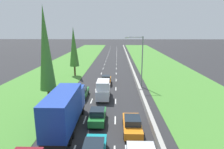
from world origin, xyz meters
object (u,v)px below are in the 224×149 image
(poplar_tree_second, at_px, (45,49))
(orange_sedan_right_lane, at_px, (132,125))
(white_van_centre_lane, at_px, (103,90))
(orange_hatchback_centre_lane, at_px, (106,80))
(green_hatchback_centre_lane, at_px, (98,116))
(poplar_tree_third, at_px, (74,47))
(green_sedan_left_lane, at_px, (81,92))
(blue_box_truck_left_lane, at_px, (65,109))
(street_light_mast, at_px, (140,58))

(poplar_tree_second, bearing_deg, orange_sedan_right_lane, -33.17)
(white_van_centre_lane, xyz_separation_m, orange_hatchback_centre_lane, (0.02, 7.82, -0.56))
(green_hatchback_centre_lane, height_order, orange_hatchback_centre_lane, same)
(green_hatchback_centre_lane, relative_size, poplar_tree_third, 0.37)
(green_hatchback_centre_lane, height_order, orange_sedan_right_lane, green_hatchback_centre_lane)
(white_van_centre_lane, relative_size, poplar_tree_second, 0.37)
(green_hatchback_centre_lane, distance_m, poplar_tree_second, 11.19)
(green_sedan_left_lane, relative_size, poplar_tree_second, 0.34)
(blue_box_truck_left_lane, relative_size, white_van_centre_lane, 1.92)
(street_light_mast, bearing_deg, orange_sedan_right_lane, -99.01)
(orange_sedan_right_lane, relative_size, orange_hatchback_centre_lane, 1.15)
(poplar_tree_second, height_order, street_light_mast, poplar_tree_second)
(green_sedan_left_lane, bearing_deg, white_van_centre_lane, -6.22)
(green_sedan_left_lane, xyz_separation_m, orange_sedan_right_lane, (6.96, -10.05, 0.00))
(orange_sedan_right_lane, xyz_separation_m, poplar_tree_second, (-10.84, 7.08, 6.86))
(orange_hatchback_centre_lane, bearing_deg, white_van_centre_lane, -90.11)
(orange_sedan_right_lane, relative_size, street_light_mast, 0.50)
(orange_hatchback_centre_lane, height_order, poplar_tree_third, poplar_tree_third)
(green_sedan_left_lane, bearing_deg, green_hatchback_centre_lane, -68.03)
(orange_sedan_right_lane, bearing_deg, green_hatchback_centre_lane, 152.83)
(orange_sedan_right_lane, height_order, poplar_tree_second, poplar_tree_second)
(poplar_tree_third, bearing_deg, street_light_mast, -31.87)
(orange_sedan_right_lane, bearing_deg, poplar_tree_second, 146.83)
(blue_box_truck_left_lane, relative_size, street_light_mast, 1.04)
(white_van_centre_lane, relative_size, green_sedan_left_lane, 1.09)
(green_sedan_left_lane, bearing_deg, poplar_tree_third, 105.82)
(green_sedan_left_lane, distance_m, orange_sedan_right_lane, 12.22)
(orange_hatchback_centre_lane, height_order, street_light_mast, street_light_mast)
(green_sedan_left_lane, bearing_deg, orange_sedan_right_lane, -55.29)
(blue_box_truck_left_lane, height_order, street_light_mast, street_light_mast)
(green_sedan_left_lane, height_order, orange_hatchback_centre_lane, orange_hatchback_centre_lane)
(blue_box_truck_left_lane, bearing_deg, orange_sedan_right_lane, -4.80)
(blue_box_truck_left_lane, bearing_deg, poplar_tree_second, 121.61)
(white_van_centre_lane, bearing_deg, poplar_tree_second, -160.34)
(green_hatchback_centre_lane, bearing_deg, white_van_centre_lane, 89.37)
(orange_hatchback_centre_lane, distance_m, street_light_mast, 7.68)
(orange_sedan_right_lane, distance_m, orange_hatchback_centre_lane, 17.86)
(orange_hatchback_centre_lane, bearing_deg, orange_sedan_right_lane, -78.49)
(green_hatchback_centre_lane, xyz_separation_m, poplar_tree_third, (-7.33, 22.43, 5.55))
(white_van_centre_lane, height_order, poplar_tree_third, poplar_tree_third)
(poplar_tree_third, bearing_deg, green_sedan_left_lane, -74.18)
(green_sedan_left_lane, relative_size, street_light_mast, 0.50)
(green_sedan_left_lane, xyz_separation_m, poplar_tree_second, (-3.88, -2.96, 6.86))
(street_light_mast, bearing_deg, poplar_tree_third, 148.13)
(blue_box_truck_left_lane, relative_size, orange_hatchback_centre_lane, 2.41)
(blue_box_truck_left_lane, bearing_deg, green_sedan_left_lane, 90.78)
(poplar_tree_third, bearing_deg, poplar_tree_second, -89.46)
(green_sedan_left_lane, distance_m, street_light_mast, 11.99)
(orange_hatchback_centre_lane, relative_size, poplar_tree_second, 0.29)
(green_hatchback_centre_lane, distance_m, blue_box_truck_left_lane, 3.68)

